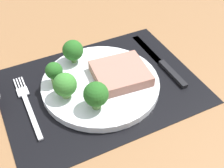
{
  "coord_description": "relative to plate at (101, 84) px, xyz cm",
  "views": [
    {
      "loc": [
        -18.72,
        -43.79,
        46.09
      ],
      "look_at": [
        1.91,
        -1.95,
        1.9
      ],
      "focal_mm": 46.7,
      "sensor_mm": 36.0,
      "label": 1
    }
  ],
  "objects": [
    {
      "name": "placemat",
      "position": [
        0.0,
        0.0,
        -0.95
      ],
      "size": [
        43.64,
        32.33,
        0.3
      ],
      "primitive_type": "cube",
      "color": "black",
      "rests_on": "ground_plane"
    },
    {
      "name": "broccoli_front_edge",
      "position": [
        -8.34,
        -1.01,
        4.04
      ],
      "size": [
        4.98,
        4.98,
        5.82
      ],
      "color": "#6B994C",
      "rests_on": "plate"
    },
    {
      "name": "broccoli_back_left",
      "position": [
        -3.88,
        -6.61,
        4.33
      ],
      "size": [
        5.06,
        5.06,
        6.17
      ],
      "color": "#5B8942",
      "rests_on": "plate"
    },
    {
      "name": "knife",
      "position": [
        16.92,
        0.53,
        -0.5
      ],
      "size": [
        1.8,
        23.0,
        0.8
      ],
      "rotation": [
        0.0,
        0.0,
        -0.05
      ],
      "color": "black",
      "rests_on": "placemat"
    },
    {
      "name": "steak",
      "position": [
        4.61,
        -0.78,
        1.98
      ],
      "size": [
        12.65,
        11.87,
        2.37
      ],
      "primitive_type": "cube",
      "rotation": [
        0.0,
        0.0,
        -0.09
      ],
      "color": "#9E6B5B",
      "rests_on": "plate"
    },
    {
      "name": "ground_plane",
      "position": [
        0.0,
        0.0,
        -2.6
      ],
      "size": [
        140.0,
        110.0,
        3.0
      ],
      "primitive_type": "cube",
      "color": "brown"
    },
    {
      "name": "broccoli_near_fork",
      "position": [
        -2.76,
        9.22,
        4.07
      ],
      "size": [
        4.9,
        4.9,
        5.76
      ],
      "color": "#5B8942",
      "rests_on": "plate"
    },
    {
      "name": "broccoli_center",
      "position": [
        -9.05,
        3.88,
        4.08
      ],
      "size": [
        3.76,
        3.76,
        5.46
      ],
      "color": "#6B994C",
      "rests_on": "plate"
    },
    {
      "name": "fork",
      "position": [
        -16.31,
        1.42,
        -0.55
      ],
      "size": [
        2.4,
        19.2,
        0.5
      ],
      "rotation": [
        0.0,
        0.0,
        -0.02
      ],
      "color": "silver",
      "rests_on": "placemat"
    },
    {
      "name": "plate",
      "position": [
        0.0,
        0.0,
        0.0
      ],
      "size": [
        26.42,
        26.42,
        1.6
      ],
      "primitive_type": "cylinder",
      "color": "silver",
      "rests_on": "placemat"
    }
  ]
}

